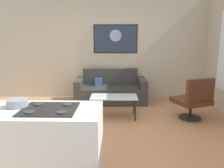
# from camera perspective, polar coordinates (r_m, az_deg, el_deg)

# --- Properties ---
(ground) EXTENTS (6.40, 6.40, 0.04)m
(ground) POSITION_cam_1_polar(r_m,az_deg,el_deg) (4.30, -1.70, -11.94)
(ground) COLOR #B4784E
(back_wall) EXTENTS (6.40, 0.05, 2.80)m
(back_wall) POSITION_cam_1_polar(r_m,az_deg,el_deg) (6.36, -0.61, 9.04)
(back_wall) COLOR #B9AD92
(back_wall) RESTS_ON ground
(couch) EXTENTS (1.85, 0.92, 0.85)m
(couch) POSITION_cam_1_polar(r_m,az_deg,el_deg) (6.06, -0.38, -1.76)
(couch) COLOR #32322E
(couch) RESTS_ON ground
(coffee_table) EXTENTS (0.98, 0.52, 0.46)m
(coffee_table) POSITION_cam_1_polar(r_m,az_deg,el_deg) (4.89, 0.47, -3.52)
(coffee_table) COLOR silver
(coffee_table) RESTS_ON ground
(armchair) EXTENTS (0.83, 0.82, 0.89)m
(armchair) POSITION_cam_1_polar(r_m,az_deg,el_deg) (5.01, 19.53, -3.67)
(armchair) COLOR black
(armchair) RESTS_ON ground
(kitchen_counter) EXTENTS (1.77, 0.72, 0.94)m
(kitchen_counter) POSITION_cam_1_polar(r_m,az_deg,el_deg) (2.92, -20.79, -14.38)
(kitchen_counter) COLOR white
(kitchen_counter) RESTS_ON ground
(mixing_bowl) EXTENTS (0.24, 0.24, 0.09)m
(mixing_bowl) POSITION_cam_1_polar(r_m,az_deg,el_deg) (2.84, -22.29, -4.43)
(mixing_bowl) COLOR gray
(mixing_bowl) RESTS_ON kitchen_counter
(wall_painting) EXTENTS (1.18, 0.03, 0.76)m
(wall_painting) POSITION_cam_1_polar(r_m,az_deg,el_deg) (6.31, 0.87, 11.09)
(wall_painting) COLOR black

